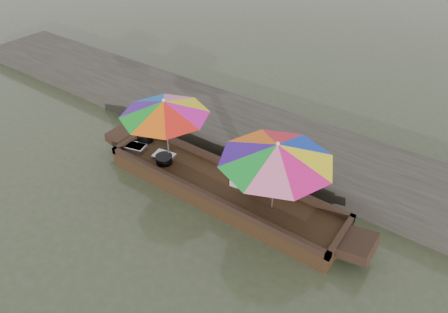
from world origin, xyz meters
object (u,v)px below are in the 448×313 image
Objects in this scene: tray_scallop at (164,156)px; vendor at (261,172)px; supply_bag at (238,180)px; umbrella_bow at (167,131)px; cooking_pot at (145,137)px; umbrella_stern at (275,177)px; tray_crayfish at (136,147)px; charcoal_grill at (164,160)px; boat_hull at (221,190)px.

vendor is (2.44, 0.23, 0.50)m from tray_scallop.
umbrella_bow is at bearing -174.35° from supply_bag.
umbrella_bow is at bearing -12.97° from cooking_pot.
umbrella_stern is (2.69, 0.00, 0.00)m from umbrella_bow.
tray_crayfish is 1.19m from umbrella_bow.
umbrella_bow is (0.01, 0.16, 0.69)m from charcoal_grill.
cooking_pot is 0.35× the size of vendor.
boat_hull is at bearing 6.19° from charcoal_grill.
vendor is at bearing 16.20° from boat_hull.
vendor is at bearing 9.80° from charcoal_grill.
umbrella_stern is (2.70, 0.16, 0.69)m from charcoal_grill.
charcoal_grill is 2.79m from umbrella_stern.
tray_scallop is at bearing -174.85° from supply_bag.
boat_hull is 1.55m from umbrella_stern.
cooking_pot is at bearing 176.48° from umbrella_stern.
tray_scallop is (0.76, 0.15, -0.01)m from tray_crayfish.
cooking_pot reaches higher than charcoal_grill.
cooking_pot reaches higher than boat_hull.
tray_crayfish is 0.25× the size of umbrella_bow.
boat_hull is 2.47m from cooking_pot.
cooking_pot reaches higher than tray_crayfish.
boat_hull is at bearing 3.60° from tray_crayfish.
tray_scallop is at bearing 179.97° from boat_hull.
umbrella_bow is 0.90× the size of umbrella_stern.
tray_scallop is 1.71× the size of supply_bag.
cooking_pot is 1.02× the size of charcoal_grill.
cooking_pot is at bearing 164.55° from tray_scallop.
supply_bag is at bearing 10.68° from charcoal_grill.
tray_scallop is 2.50m from vendor.
umbrella_bow reaches higher than vendor.
umbrella_bow is 2.69m from umbrella_stern.
cooking_pot is 2.75m from supply_bag.
vendor is (2.28, 0.39, 0.45)m from charcoal_grill.
cooking_pot is 1.21m from umbrella_bow.
boat_hull is at bearing 20.28° from vendor.
boat_hull is at bearing -149.95° from supply_bag.
charcoal_grill is (0.92, -0.01, 0.04)m from tray_crayfish.
tray_crayfish is 1.71× the size of supply_bag.
cooking_pot is 0.17× the size of umbrella_stern.
charcoal_grill is at bearing -176.61° from umbrella_stern.
boat_hull is at bearing 0.00° from umbrella_bow.
vendor is (3.25, 0.01, 0.43)m from cooking_pot.
charcoal_grill is (0.16, -0.16, 0.06)m from tray_scallop.
tray_scallop is at bearing 179.73° from umbrella_bow.
charcoal_grill is at bearing -0.55° from tray_crayfish.
charcoal_grill is at bearing -169.32° from supply_bag.
tray_scallop is at bearing 179.98° from umbrella_stern.
umbrella_bow reaches higher than tray_scallop.
tray_crayfish is 3.26m from vendor.
boat_hull is 11.26× the size of tray_crayfish.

